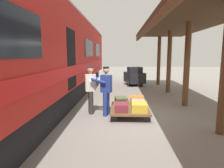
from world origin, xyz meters
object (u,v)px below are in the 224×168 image
suitcase_burgundy_valise (121,107)px  suitcase_yellow_case (139,107)px  suitcase_orange_carryall (137,100)px  train_car (28,56)px  porter_by_door (91,88)px  baggage_tug (134,76)px  luggage_cart (130,108)px  suitcase_black_hardshell (121,104)px  suitcase_olive_duffel (121,100)px  suitcase_gray_aluminum (138,104)px  porter_in_overalls (106,89)px

suitcase_burgundy_valise → suitcase_yellow_case: (-0.58, 0.00, 0.01)m
suitcase_orange_carryall → train_car: bearing=7.8°
porter_by_door → baggage_tug: 7.08m
luggage_cart → suitcase_black_hardshell: bearing=-0.0°
suitcase_olive_duffel → suitcase_gray_aluminum: (-0.58, 0.48, -0.00)m
suitcase_yellow_case → suitcase_gray_aluminum: 0.48m
suitcase_yellow_case → luggage_cart: bearing=-58.6°
suitcase_orange_carryall → suitcase_black_hardshell: bearing=39.4°
suitcase_burgundy_valise → suitcase_olive_duffel: size_ratio=1.15×
porter_by_door → suitcase_black_hardshell: bearing=170.3°
porter_in_overalls → porter_by_door: size_ratio=1.00×
luggage_cart → suitcase_burgundy_valise: (0.29, 0.48, 0.17)m
luggage_cart → suitcase_burgundy_valise: bearing=58.6°
suitcase_gray_aluminum → porter_by_door: size_ratio=0.33×
suitcase_orange_carryall → suitcase_gray_aluminum: 0.48m
suitcase_black_hardshell → porter_by_door: (1.08, -0.18, 0.54)m
suitcase_black_hardshell → porter_by_door: size_ratio=0.34×
suitcase_gray_aluminum → porter_in_overalls: (1.12, 0.02, 0.51)m
train_car → suitcase_burgundy_valise: size_ratio=36.73×
suitcase_orange_carryall → suitcase_burgundy_valise: (0.58, 0.96, -0.02)m
suitcase_black_hardshell → suitcase_burgundy_valise: bearing=90.0°
suitcase_burgundy_valise → baggage_tug: (-0.93, -7.45, 0.21)m
suitcase_burgundy_valise → porter_in_overalls: 0.87m
porter_by_door → suitcase_gray_aluminum: bearing=173.7°
suitcase_olive_duffel → suitcase_gray_aluminum: 0.76m
suitcase_yellow_case → porter_in_overalls: porter_in_overalls is taller
suitcase_orange_carryall → suitcase_gray_aluminum: suitcase_orange_carryall is taller
suitcase_orange_carryall → porter_by_door: porter_by_door is taller
train_car → porter_in_overalls: (-2.65, -0.02, -1.14)m
suitcase_yellow_case → suitcase_gray_aluminum: bearing=-90.0°
suitcase_gray_aluminum → suitcase_orange_carryall: bearing=-90.0°
suitcase_gray_aluminum → porter_by_door: 1.75m
luggage_cart → suitcase_yellow_case: size_ratio=2.97×
train_car → suitcase_burgundy_valise: (-3.19, 0.44, -1.64)m
suitcase_gray_aluminum → suitcase_black_hardshell: bearing=0.0°
suitcase_orange_carryall → suitcase_olive_duffel: bearing=0.0°
train_car → suitcase_gray_aluminum: train_car is taller
suitcase_black_hardshell → suitcase_olive_duffel: (0.00, -0.48, 0.03)m
suitcase_black_hardshell → porter_in_overalls: size_ratio=0.34×
baggage_tug → suitcase_gray_aluminum: bearing=87.1°
train_car → suitcase_orange_carryall: size_ratio=42.25×
train_car → suitcase_burgundy_valise: bearing=172.1°
train_car → suitcase_black_hardshell: 3.60m
suitcase_yellow_case → train_car: bearing=-6.7°
luggage_cart → suitcase_black_hardshell: (0.29, -0.00, 0.14)m
train_car → porter_by_door: bearing=-174.1°
suitcase_yellow_case → suitcase_olive_duffel: (0.58, -0.96, -0.01)m
suitcase_burgundy_valise → baggage_tug: bearing=-97.1°
train_car → baggage_tug: bearing=-120.5°
suitcase_black_hardshell → porter_by_door: porter_by_door is taller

